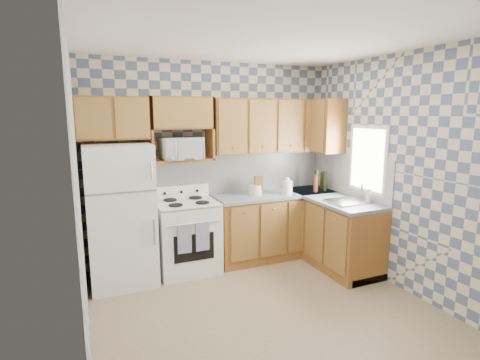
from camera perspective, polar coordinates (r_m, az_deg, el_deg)
name	(u,v)px	position (r m, az deg, el deg)	size (l,w,h in m)	color
floor	(264,309)	(4.17, 3.63, -18.98)	(3.40, 3.40, 0.00)	#7F684D
back_wall	(212,163)	(5.16, -4.24, 2.60)	(3.40, 0.02, 2.70)	slate
right_wall	(395,172)	(4.72, 22.59, 1.11)	(0.02, 3.20, 2.70)	slate
backsplash_back	(239,172)	(5.32, -0.10, 1.22)	(2.60, 0.01, 0.56)	white
backsplash_right	(349,175)	(5.31, 16.26, 0.80)	(0.01, 1.60, 0.56)	white
refrigerator	(121,215)	(4.66, -17.74, -5.10)	(0.75, 0.70, 1.68)	white
stove_body	(187,237)	(4.93, -8.08, -8.61)	(0.76, 0.65, 0.90)	white
cooktop	(186,203)	(4.80, -8.21, -3.46)	(0.76, 0.65, 0.03)	silver
backguard	(180,191)	(5.04, -9.06, -1.72)	(0.76, 0.08, 0.17)	white
dish_towel_left	(185,239)	(4.55, -8.45, -8.87)	(0.17, 0.03, 0.35)	navy
dish_towel_right	(203,236)	(4.61, -5.73, -8.56)	(0.17, 0.03, 0.35)	navy
base_cabinets_back	(275,226)	(5.42, 5.29, -6.92)	(1.75, 0.60, 0.88)	brown
base_cabinets_right	(329,231)	(5.31, 13.40, -7.51)	(0.60, 1.60, 0.88)	brown
countertop_back	(275,194)	(5.29, 5.39, -2.17)	(1.77, 0.63, 0.04)	slate
countertop_right	(330,198)	(5.19, 13.57, -2.67)	(0.63, 1.60, 0.04)	slate
upper_cabinets_back	(272,126)	(5.30, 4.84, 8.22)	(1.75, 0.33, 0.74)	brown
upper_cabinets_fridge	(112,118)	(4.69, -18.91, 8.91)	(0.82, 0.33, 0.50)	brown
upper_cabinets_right	(322,126)	(5.51, 12.35, 8.10)	(0.33, 0.70, 0.74)	brown
microwave_shelf	(182,160)	(4.86, -8.87, 3.04)	(0.80, 0.33, 0.03)	brown
microwave	(181,148)	(4.78, -8.97, 4.77)	(0.50, 0.34, 0.28)	white
sink	(347,202)	(4.92, 16.06, -3.19)	(0.48, 0.40, 0.03)	#B7B7BC
window	(368,159)	(5.01, 18.89, 3.00)	(0.02, 0.66, 0.86)	silver
bottle_0	(316,181)	(5.51, 11.58, -0.11)	(0.06, 0.06, 0.29)	black
bottle_1	(325,182)	(5.52, 12.78, -0.23)	(0.06, 0.06, 0.27)	black
bottle_2	(322,181)	(5.62, 12.43, -0.14)	(0.06, 0.06, 0.25)	#5D2B14
bottle_3	(316,184)	(5.41, 11.44, -0.60)	(0.06, 0.06, 0.23)	#5D2B14
knife_block	(259,185)	(5.17, 2.85, -0.83)	(0.11, 0.11, 0.25)	brown
electric_kettle	(287,187)	(5.22, 7.20, -1.13)	(0.15, 0.15, 0.19)	white
food_containers	(255,190)	(5.15, 2.32, -1.51)	(0.19, 0.19, 0.13)	silver
soap_bottle	(368,196)	(4.95, 18.98, -2.32)	(0.06, 0.06, 0.17)	silver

